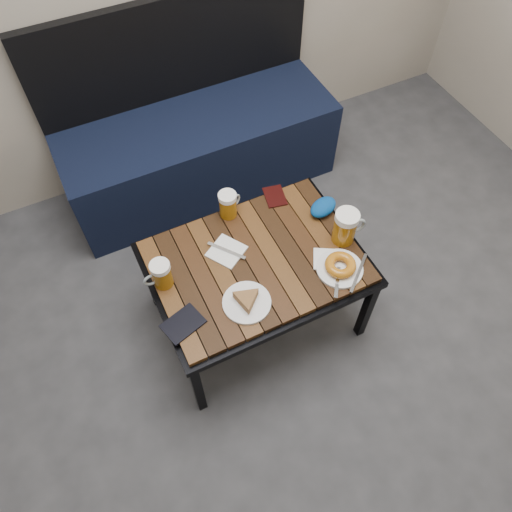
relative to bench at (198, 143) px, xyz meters
name	(u,v)px	position (x,y,z in m)	size (l,w,h in m)	color
ground	(321,507)	(-0.25, -1.76, -0.27)	(4.00, 4.00, 0.00)	#2D2D30
bench	(198,143)	(0.00, 0.00, 0.00)	(1.40, 0.50, 0.95)	black
cafe_table	(256,266)	(-0.11, -0.92, 0.16)	(0.84, 0.62, 0.47)	black
beer_mug_left	(161,274)	(-0.47, -0.86, 0.26)	(0.11, 0.08, 0.12)	#8E570B
beer_mug_centre	(228,204)	(-0.11, -0.66, 0.26)	(0.12, 0.09, 0.12)	#8E570B
beer_mug_right	(346,227)	(0.25, -0.98, 0.28)	(0.14, 0.10, 0.15)	#8E570B
plate_pie	(247,301)	(-0.23, -1.08, 0.22)	(0.18, 0.18, 0.05)	white
plate_bagel	(340,267)	(0.16, -1.11, 0.22)	(0.22, 0.21, 0.05)	white
napkin_left	(227,251)	(-0.20, -0.84, 0.20)	(0.17, 0.17, 0.01)	white
napkin_right	(329,260)	(0.15, -1.05, 0.20)	(0.15, 0.15, 0.01)	white
passport_navy	(183,324)	(-0.47, -1.06, 0.20)	(0.10, 0.14, 0.01)	black
passport_burgundy	(275,196)	(0.11, -0.66, 0.20)	(0.08, 0.12, 0.01)	black
knit_pouch	(323,207)	(0.25, -0.82, 0.23)	(0.13, 0.08, 0.06)	#05168A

